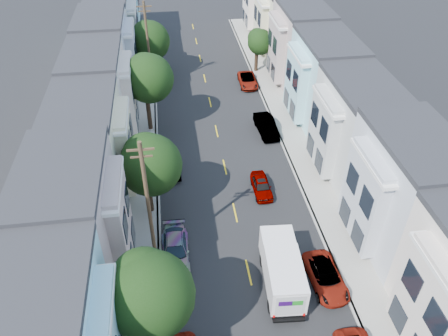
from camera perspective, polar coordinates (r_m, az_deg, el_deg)
name	(u,v)px	position (r m, az deg, el deg)	size (l,w,h in m)	color
ground	(249,272)	(30.99, 3.23, -13.46)	(160.00, 160.00, 0.00)	black
road_slab	(220,148)	(41.87, -0.47, 2.61)	(12.00, 70.00, 0.02)	black
curb_left	(157,153)	(41.64, -8.76, 2.00)	(0.30, 70.00, 0.15)	gray
curb_right	(282,143)	(42.88, 7.59, 3.30)	(0.30, 70.00, 0.15)	gray
sidewalk_left	(143,154)	(41.72, -10.53, 1.85)	(2.60, 70.00, 0.15)	gray
sidewalk_right	(295,142)	(43.21, 9.26, 3.42)	(2.60, 70.00, 0.15)	gray
centerline	(220,148)	(41.87, -0.47, 2.60)	(0.12, 70.00, 0.01)	gold
townhouse_row_left	(102,158)	(42.21, -15.66, 1.32)	(5.00, 70.00, 8.50)	silver
townhouse_row_right	(332,139)	(44.43, 13.97, 3.66)	(5.00, 70.00, 8.50)	silver
tree_b	(149,296)	(23.67, -9.83, -16.11)	(4.70, 4.70, 7.61)	black
tree_c	(149,165)	(32.63, -9.72, 0.34)	(4.70, 4.70, 6.95)	black
tree_d	(148,79)	(42.50, -9.90, 11.40)	(4.70, 4.70, 8.00)	black
tree_e	(149,41)	(53.96, -9.77, 16.01)	(4.70, 4.70, 6.92)	black
tree_far_r	(259,42)	(55.14, 4.66, 16.03)	(3.10, 3.10, 5.37)	black
utility_pole_near	(149,206)	(28.34, -9.82, -4.98)	(1.60, 0.26, 10.00)	#42301E
utility_pole_far	(148,47)	(50.67, -9.84, 15.27)	(1.60, 0.26, 10.00)	#42301E
fedex_truck	(282,269)	(29.34, 7.58, -13.00)	(2.25, 5.83, 2.80)	white
lead_sedan	(261,186)	(36.60, 4.92, -2.36)	(1.46, 3.80, 1.23)	black
parked_left_c	(175,250)	(31.53, -6.38, -10.59)	(1.94, 4.62, 1.38)	#A3A3A7
parked_left_d	(170,164)	(39.01, -7.10, 0.53)	(1.48, 4.18, 1.39)	#621710
parked_right_b	(326,277)	(30.66, 13.14, -13.73)	(2.06, 4.46, 1.24)	white
parked_right_c	(266,126)	(43.97, 5.54, 5.48)	(1.59, 4.50, 1.50)	black
parked_right_d	(248,80)	(52.90, 3.10, 11.35)	(2.02, 4.37, 1.21)	black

